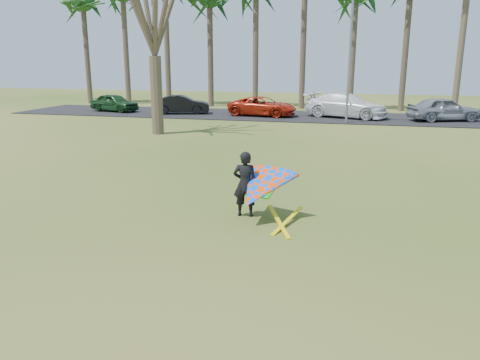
% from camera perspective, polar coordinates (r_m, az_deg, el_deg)
% --- Properties ---
extents(ground, '(100.00, 100.00, 0.00)m').
position_cam_1_polar(ground, '(10.17, -2.81, -8.77)').
color(ground, '#234D11').
rests_on(ground, ground).
extents(parking_strip, '(46.00, 7.00, 0.06)m').
position_cam_1_polar(parking_strip, '(34.27, 9.59, 7.61)').
color(parking_strip, black).
rests_on(parking_strip, ground).
extents(palm_0, '(4.84, 4.84, 10.84)m').
position_cam_1_polar(palm_0, '(47.27, -18.64, 20.03)').
color(palm_0, '#49392C').
rests_on(palm_0, ground).
extents(bare_tree_left, '(6.60, 6.60, 9.70)m').
position_cam_1_polar(bare_tree_left, '(26.40, -10.63, 20.57)').
color(bare_tree_left, '#46382A').
rests_on(bare_tree_left, ground).
extents(streetlight, '(2.28, 0.18, 8.00)m').
position_cam_1_polar(streetlight, '(30.93, 13.57, 14.93)').
color(streetlight, gray).
rests_on(streetlight, ground).
extents(car_0, '(4.28, 2.55, 1.36)m').
position_cam_1_polar(car_0, '(38.33, -15.08, 9.10)').
color(car_0, '#1A421E').
rests_on(car_0, parking_strip).
extents(car_1, '(4.39, 2.57, 1.37)m').
position_cam_1_polar(car_1, '(35.73, -7.14, 9.12)').
color(car_1, black).
rests_on(car_1, parking_strip).
extents(car_2, '(5.17, 2.93, 1.36)m').
position_cam_1_polar(car_2, '(34.14, 2.77, 8.97)').
color(car_2, '#B7230E').
rests_on(car_2, parking_strip).
extents(car_3, '(6.20, 4.07, 1.67)m').
position_cam_1_polar(car_3, '(33.96, 12.83, 8.86)').
color(car_3, white).
rests_on(car_3, parking_strip).
extents(car_4, '(4.97, 3.33, 1.57)m').
position_cam_1_polar(car_4, '(34.01, 23.58, 7.95)').
color(car_4, gray).
rests_on(car_4, parking_strip).
extents(kite_flyer, '(2.13, 2.39, 2.02)m').
position_cam_1_polar(kite_flyer, '(11.88, 2.25, -0.97)').
color(kite_flyer, black).
rests_on(kite_flyer, ground).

